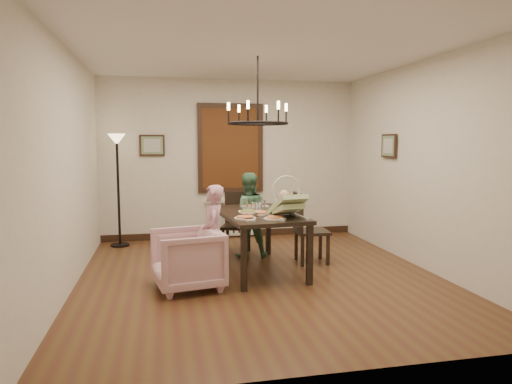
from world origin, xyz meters
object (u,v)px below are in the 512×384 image
object	(u,v)px
seated_man	(248,222)
floor_lamp	(118,192)
dining_table	(258,219)
armchair	(187,259)
baby_bouncer	(287,203)
drinking_glass	(254,207)
elderly_woman	(213,242)
chair_far	(236,223)
chair_right	(312,227)

from	to	relation	value
seated_man	floor_lamp	xyz separation A→B (m)	(-1.93, 1.12, 0.38)
dining_table	armchair	xyz separation A→B (m)	(-0.96, -0.57, -0.35)
baby_bouncer	drinking_glass	distance (m)	0.59
seated_man	elderly_woman	bearing A→B (deg)	61.97
chair_far	elderly_woman	distance (m)	1.46
seated_man	chair_right	bearing A→B (deg)	150.13
seated_man	drinking_glass	bearing A→B (deg)	86.82
dining_table	floor_lamp	bearing A→B (deg)	130.63
armchair	floor_lamp	size ratio (longest dim) A/B	0.43
chair_far	chair_right	size ratio (longest dim) A/B	0.94
drinking_glass	floor_lamp	size ratio (longest dim) A/B	0.08
dining_table	baby_bouncer	distance (m)	0.62
dining_table	drinking_glass	bearing A→B (deg)	-175.61
baby_bouncer	chair_far	bearing A→B (deg)	95.74
floor_lamp	dining_table	bearing A→B (deg)	-43.93
chair_right	drinking_glass	xyz separation A→B (m)	(-0.89, -0.24, 0.35)
elderly_woman	floor_lamp	world-z (taller)	floor_lamp
armchair	seated_man	distance (m)	1.64
chair_right	seated_man	world-z (taller)	seated_man
elderly_woman	floor_lamp	distance (m)	2.64
dining_table	seated_man	size ratio (longest dim) A/B	1.67
seated_man	drinking_glass	xyz separation A→B (m)	(-0.06, -0.75, 0.33)
chair_right	baby_bouncer	bearing A→B (deg)	144.63
armchair	drinking_glass	xyz separation A→B (m)	(0.90, 0.56, 0.50)
chair_right	floor_lamp	world-z (taller)	floor_lamp
chair_far	floor_lamp	bearing A→B (deg)	172.71
baby_bouncer	dining_table	bearing A→B (deg)	108.89
chair_far	armchair	size ratio (longest dim) A/B	1.24
chair_right	elderly_woman	distance (m)	1.61
chair_right	seated_man	distance (m)	0.97
chair_far	drinking_glass	size ratio (longest dim) A/B	6.64
baby_bouncer	drinking_glass	world-z (taller)	baby_bouncer
dining_table	chair_far	bearing A→B (deg)	92.40
drinking_glass	floor_lamp	world-z (taller)	floor_lamp
chair_right	chair_far	bearing A→B (deg)	55.80
elderly_woman	floor_lamp	size ratio (longest dim) A/B	0.55
dining_table	drinking_glass	distance (m)	0.17
seated_man	baby_bouncer	xyz separation A→B (m)	(0.26, -1.23, 0.44)
armchair	chair_far	bearing A→B (deg)	141.78
elderly_woman	floor_lamp	xyz separation A→B (m)	(-1.29, 2.27, 0.40)
chair_far	elderly_woman	xyz separation A→B (m)	(-0.51, -1.37, 0.02)
chair_far	elderly_woman	bearing A→B (deg)	-91.20
armchair	drinking_glass	bearing A→B (deg)	112.05
seated_man	floor_lamp	bearing A→B (deg)	-28.76
armchair	seated_man	world-z (taller)	seated_man
dining_table	floor_lamp	world-z (taller)	floor_lamp
armchair	baby_bouncer	bearing A→B (deg)	83.98
elderly_woman	seated_man	distance (m)	1.31
dining_table	baby_bouncer	bearing A→B (deg)	-66.97
elderly_woman	drinking_glass	size ratio (longest dim) A/B	6.91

